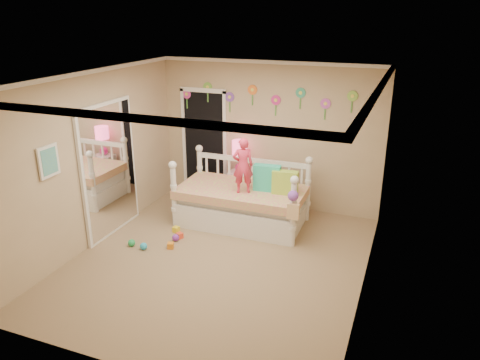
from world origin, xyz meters
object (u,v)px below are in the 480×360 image
at_px(nightstand, 240,188).
at_px(table_lamp, 239,151).
at_px(daybed, 242,191).
at_px(child, 243,166).

relative_size(nightstand, table_lamp, 1.08).
xyz_separation_m(daybed, child, (0.09, -0.18, 0.51)).
bearing_deg(child, daybed, -89.07).
bearing_deg(nightstand, daybed, -65.01).
height_order(daybed, nightstand, daybed).
bearing_deg(child, nightstand, -90.18).
distance_m(child, nightstand, 1.25).
xyz_separation_m(nightstand, table_lamp, (-0.00, 0.00, 0.71)).
distance_m(child, table_lamp, 0.99).
distance_m(nightstand, table_lamp, 0.71).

